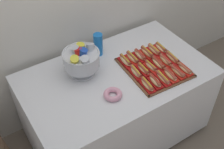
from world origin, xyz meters
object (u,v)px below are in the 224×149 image
at_px(hot_dog_9, 158,63).
at_px(donut, 113,94).
at_px(serving_tray, 154,68).
at_px(cup_stack, 98,44).
at_px(hot_dog_1, 155,81).
at_px(hot_dog_17, 161,48).
at_px(buffet_table, 116,103).
at_px(hot_dog_7, 143,69).
at_px(punch_bowl, 81,59).
at_px(hot_dog_11, 172,58).
at_px(hot_dog_12, 125,61).
at_px(hot_dog_5, 185,69).
at_px(hot_dog_6, 136,72).
at_px(hot_dog_14, 140,55).
at_px(hot_dog_10, 165,61).
at_px(hot_dog_4, 178,72).
at_px(hot_dog_13, 133,58).
at_px(hot_dog_3, 170,75).
at_px(hot_dog_8, 151,67).
at_px(hot_dog_15, 147,53).
at_px(hot_dog_0, 147,85).
at_px(hot_dog_2, 163,78).
at_px(hot_dog_16, 154,50).

relative_size(hot_dog_9, donut, 1.25).
xyz_separation_m(serving_tray, cup_stack, (-0.30, 0.42, 0.10)).
height_order(hot_dog_1, donut, hot_dog_1).
bearing_deg(hot_dog_17, buffet_table, -175.14).
xyz_separation_m(buffet_table, hot_dog_17, (0.50, 0.04, 0.40)).
height_order(hot_dog_7, punch_bowl, punch_bowl).
height_order(hot_dog_17, punch_bowl, punch_bowl).
xyz_separation_m(hot_dog_11, hot_dog_12, (-0.36, 0.19, 0.00)).
bearing_deg(hot_dog_5, hot_dog_6, 152.97).
bearing_deg(hot_dog_9, hot_dog_6, 176.72).
relative_size(serving_tray, hot_dog_1, 3.44).
relative_size(hot_dog_6, hot_dog_11, 0.86).
xyz_separation_m(hot_dog_6, hot_dog_14, (0.16, 0.16, 0.00)).
bearing_deg(hot_dog_14, hot_dog_12, 176.72).
relative_size(hot_dog_10, hot_dog_12, 0.97).
bearing_deg(hot_dog_4, hot_dog_13, 121.00).
distance_m(buffet_table, hot_dog_1, 0.52).
distance_m(hot_dog_13, hot_dog_17, 0.30).
bearing_deg(punch_bowl, hot_dog_5, -31.83).
height_order(hot_dog_3, hot_dog_8, hot_dog_3).
distance_m(buffet_table, hot_dog_13, 0.46).
xyz_separation_m(hot_dog_4, punch_bowl, (-0.64, 0.44, 0.12)).
bearing_deg(hot_dog_17, hot_dog_5, -93.28).
distance_m(hot_dog_3, hot_dog_5, 0.15).
distance_m(buffet_table, hot_dog_15, 0.54).
distance_m(hot_dog_13, cup_stack, 0.33).
xyz_separation_m(hot_dog_9, hot_dog_11, (0.15, -0.01, -0.00)).
bearing_deg(hot_dog_7, hot_dog_8, -3.28).
distance_m(hot_dog_4, hot_dog_13, 0.40).
bearing_deg(hot_dog_1, cup_stack, 107.04).
xyz_separation_m(hot_dog_5, hot_dog_9, (-0.14, 0.17, 0.00)).
bearing_deg(serving_tray, hot_dog_11, -3.28).
relative_size(buffet_table, hot_dog_1, 9.87).
relative_size(hot_dog_5, hot_dog_10, 0.97).
relative_size(hot_dog_0, hot_dog_2, 1.00).
xyz_separation_m(hot_dog_13, punch_bowl, (-0.44, 0.10, 0.12)).
distance_m(hot_dog_11, hot_dog_16, 0.18).
relative_size(hot_dog_3, hot_dog_14, 1.04).
distance_m(hot_dog_9, hot_dog_16, 0.18).
relative_size(buffet_table, hot_dog_12, 9.28).
bearing_deg(hot_dog_13, hot_dog_8, -68.84).
relative_size(serving_tray, hot_dog_10, 3.35).
height_order(hot_dog_8, hot_dog_11, hot_dog_11).
bearing_deg(hot_dog_1, hot_dog_12, 99.52).
xyz_separation_m(hot_dog_0, hot_dog_6, (0.01, 0.16, 0.00)).
distance_m(hot_dog_14, hot_dog_16, 0.15).
relative_size(hot_dog_14, hot_dog_16, 1.00).
xyz_separation_m(hot_dog_9, punch_bowl, (-0.58, 0.27, 0.12)).
xyz_separation_m(hot_dog_2, hot_dog_12, (-0.13, 0.34, 0.00)).
bearing_deg(donut, hot_dog_1, -11.91).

